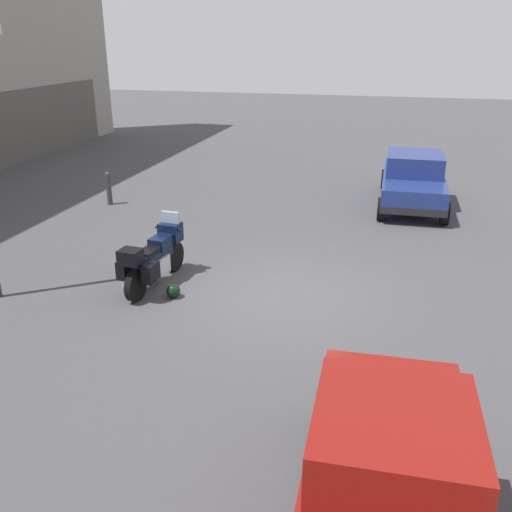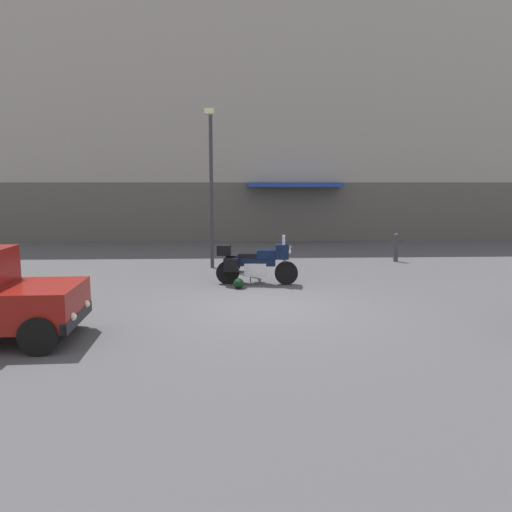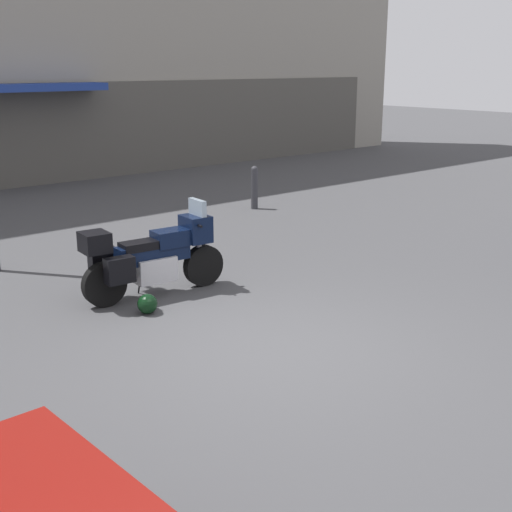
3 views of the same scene
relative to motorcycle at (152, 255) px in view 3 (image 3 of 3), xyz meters
The scene contains 4 objects.
ground_plane 2.72m from the motorcycle, 87.54° to the right, with size 80.00×80.00×0.00m, color #424244.
motorcycle is the anchor object (origin of this frame).
helmet 0.89m from the motorcycle, 128.91° to the right, with size 0.28×0.28×0.28m, color black.
bollard_curbside 6.42m from the motorcycle, 36.31° to the left, with size 0.16×0.16×1.01m.
Camera 3 is at (-5.12, -5.55, 3.31)m, focal length 47.54 mm.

